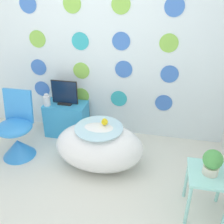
{
  "coord_description": "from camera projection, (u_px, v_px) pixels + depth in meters",
  "views": [
    {
      "loc": [
        0.84,
        -1.49,
        2.08
      ],
      "look_at": [
        0.35,
        0.83,
        0.8
      ],
      "focal_mm": 42.0,
      "sensor_mm": 36.0,
      "label": 1
    }
  ],
  "objects": [
    {
      "name": "vase",
      "position": [
        47.0,
        100.0,
        3.52
      ],
      "size": [
        0.09,
        0.09,
        0.17
      ],
      "color": "white",
      "rests_on": "tv_cabinet"
    },
    {
      "name": "tv_cabinet",
      "position": [
        67.0,
        119.0,
        3.71
      ],
      "size": [
        0.57,
        0.34,
        0.48
      ],
      "color": "#389ED6",
      "rests_on": "ground_plane"
    },
    {
      "name": "wall_back_dotted",
      "position": [
        100.0,
        41.0,
        3.31
      ],
      "size": [
        4.37,
        0.05,
        2.6
      ],
      "color": "white",
      "rests_on": "ground_plane"
    },
    {
      "name": "rubber_duck",
      "position": [
        105.0,
        122.0,
        2.93
      ],
      "size": [
        0.08,
        0.08,
        0.09
      ],
      "color": "yellow",
      "rests_on": "bathtub"
    },
    {
      "name": "potted_plant_left",
      "position": [
        212.0,
        162.0,
        2.27
      ],
      "size": [
        0.17,
        0.17,
        0.24
      ],
      "color": "beige",
      "rests_on": "side_table"
    },
    {
      "name": "tv",
      "position": [
        65.0,
        94.0,
        3.52
      ],
      "size": [
        0.36,
        0.12,
        0.34
      ],
      "color": "black",
      "rests_on": "tv_cabinet"
    },
    {
      "name": "side_table",
      "position": [
        208.0,
        181.0,
        2.38
      ],
      "size": [
        0.37,
        0.4,
        0.49
      ],
      "color": "#99E0D8",
      "rests_on": "ground_plane"
    },
    {
      "name": "chair",
      "position": [
        17.0,
        137.0,
        3.24
      ],
      "size": [
        0.43,
        0.43,
        0.84
      ],
      "color": "#338CE0",
      "rests_on": "ground_plane"
    },
    {
      "name": "bathtub",
      "position": [
        99.0,
        146.0,
        3.05
      ],
      "size": [
        1.03,
        0.67,
        0.55
      ],
      "color": "white",
      "rests_on": "ground_plane"
    }
  ]
}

